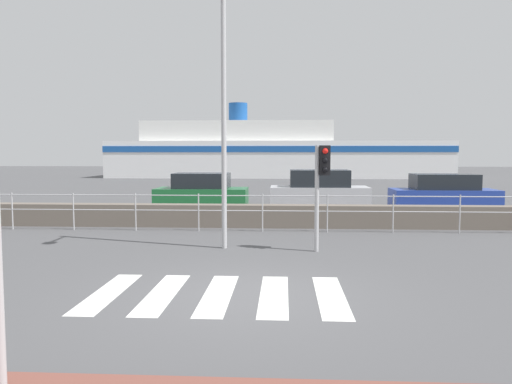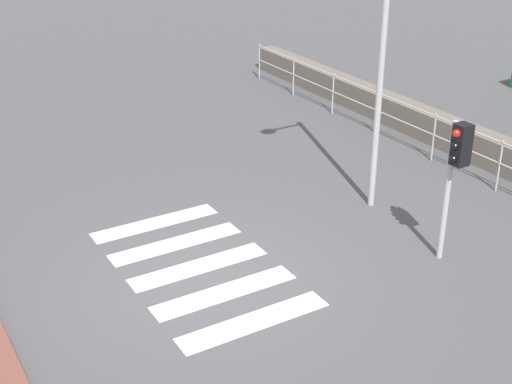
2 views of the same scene
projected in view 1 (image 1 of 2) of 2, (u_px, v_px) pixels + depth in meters
name	position (u px, v px, depth m)	size (l,w,h in m)	color
ground_plane	(245.00, 295.00, 7.97)	(160.00, 160.00, 0.00)	#4C4C4F
crosswalk	(218.00, 294.00, 8.00)	(4.05, 2.40, 0.01)	silver
seawall	(264.00, 216.00, 15.31)	(20.74, 0.55, 0.69)	#6B6056
harbor_fence	(262.00, 207.00, 14.41)	(18.71, 0.04, 1.10)	#B2B2B5
traffic_light_far	(322.00, 174.00, 11.37)	(0.34, 0.32, 2.44)	#B2B2B5
streetlamp	(222.00, 87.00, 11.42)	(0.32, 1.23, 6.10)	#B2B2B5
ferry_boat	(270.00, 154.00, 48.11)	(31.81, 7.12, 7.10)	white
parked_car_green	(202.00, 192.00, 21.35)	(3.89, 1.80, 1.43)	#1E6633
parked_car_silver	(319.00, 191.00, 21.07)	(4.11, 1.76, 1.57)	#BCBCC1
parked_car_blue	(444.00, 193.00, 20.79)	(4.26, 1.72, 1.41)	#233D9E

